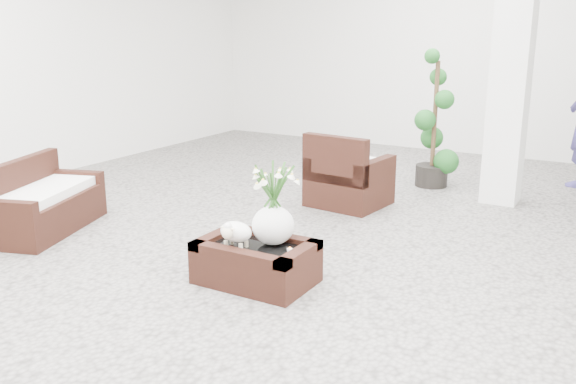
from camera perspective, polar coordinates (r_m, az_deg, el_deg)
The scene contains 9 objects.
ground at distance 5.64m, azimuth 0.51°, elevation -5.87°, with size 11.00×11.00×0.00m, color gray.
column at distance 7.52m, azimuth 19.87°, elevation 12.16°, with size 0.40×0.40×3.50m, color white.
coffee_table at distance 5.04m, azimuth -2.93°, elevation -6.57°, with size 0.90×0.60×0.31m, color #33170F.
sheep_figurine at distance 4.94m, azimuth -4.77°, elevation -3.84°, with size 0.28×0.23×0.21m, color white.
planter_narcissus at distance 4.89m, azimuth -1.39°, elevation -0.35°, with size 0.44×0.44×0.80m, color white, non-canonical shape.
tealight at distance 4.85m, azimuth 0.16°, elevation -5.28°, with size 0.04×0.04×0.03m, color white.
armchair at distance 7.16m, azimuth 5.65°, elevation 2.11°, with size 0.79×0.76×0.84m, color #33170F.
loveseat at distance 6.69m, azimuth -21.42°, elevation -0.37°, with size 1.33×0.64×0.71m, color #33170F.
topiary at distance 8.12m, azimuth 13.24°, elevation 6.38°, with size 0.45×0.45×1.70m, color #164718, non-canonical shape.
Camera 1 is at (2.61, -4.58, 2.01)m, focal length 38.95 mm.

